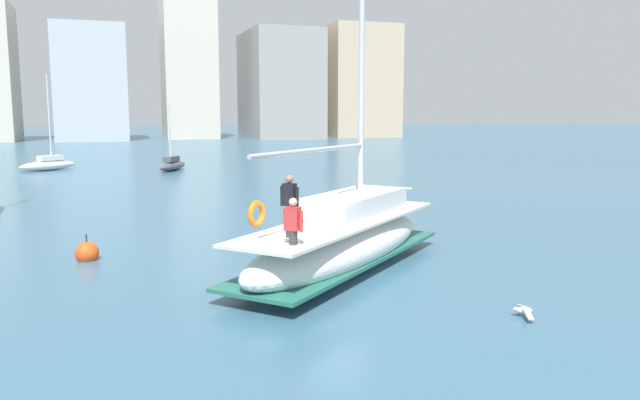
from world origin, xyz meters
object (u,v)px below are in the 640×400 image
Objects in this scene: main_sailboat at (343,239)px; moored_catamaran at (48,164)px; seagull at (524,310)px; moored_cutter_left at (172,165)px; mooring_buoy at (87,253)px.

main_sailboat is 38.40m from moored_catamaran.
main_sailboat is 5.89m from seagull.
moored_catamaran reaches higher than moored_cutter_left.
main_sailboat is 2.56× the size of moored_cutter_left.
moored_cutter_left is 30.39m from mooring_buoy.
moored_cutter_left is at bearing 79.28° from mooring_buoy.
mooring_buoy is (-9.49, 9.06, 0.07)m from seagull.
moored_catamaran is 1.41× the size of moored_cutter_left.
mooring_buoy is at bearing 136.31° from seagull.
moored_cutter_left is (9.29, -3.29, -0.06)m from moored_catamaran.
main_sailboat reaches higher than moored_catamaran.
moored_catamaran is at bearing 160.52° from moored_cutter_left.
moored_catamaran reaches higher than seagull.
moored_catamaran is 6.94× the size of seagull.
seagull is at bearing -66.72° from main_sailboat.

